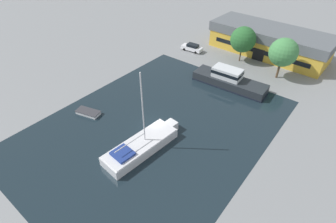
% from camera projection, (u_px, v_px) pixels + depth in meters
% --- Properties ---
extents(ground_plane, '(440.00, 440.00, 0.00)m').
position_uv_depth(ground_plane, '(156.00, 126.00, 37.64)').
color(ground_plane, gray).
extents(water_canal, '(28.43, 38.04, 0.01)m').
position_uv_depth(water_canal, '(156.00, 126.00, 37.64)').
color(water_canal, black).
rests_on(water_canal, ground).
extents(warehouse_building, '(24.78, 10.14, 5.48)m').
position_uv_depth(warehouse_building, '(269.00, 41.00, 55.25)').
color(warehouse_building, gold).
rests_on(warehouse_building, ground).
extents(quay_tree_near_building, '(4.99, 4.99, 7.49)m').
position_uv_depth(quay_tree_near_building, '(283.00, 52.00, 45.66)').
color(quay_tree_near_building, brown).
rests_on(quay_tree_near_building, ground).
extents(quay_tree_by_water, '(4.99, 4.99, 7.07)m').
position_uv_depth(quay_tree_by_water, '(243.00, 40.00, 51.27)').
color(quay_tree_by_water, brown).
rests_on(quay_tree_by_water, ground).
extents(parked_car, '(4.76, 2.02, 1.61)m').
position_uv_depth(parked_car, '(192.00, 47.00, 57.30)').
color(parked_car, silver).
rests_on(parked_car, ground).
extents(sailboat_moored, '(4.32, 11.66, 11.11)m').
position_uv_depth(sailboat_moored, '(142.00, 145.00, 33.59)').
color(sailboat_moored, silver).
rests_on(sailboat_moored, water_canal).
extents(motor_cruiser, '(13.22, 4.40, 3.20)m').
position_uv_depth(motor_cruiser, '(229.00, 80.00, 45.77)').
color(motor_cruiser, '#23282D').
rests_on(motor_cruiser, water_canal).
extents(small_dinghy, '(4.02, 2.59, 0.54)m').
position_uv_depth(small_dinghy, '(88.00, 112.00, 39.79)').
color(small_dinghy, white).
rests_on(small_dinghy, water_canal).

